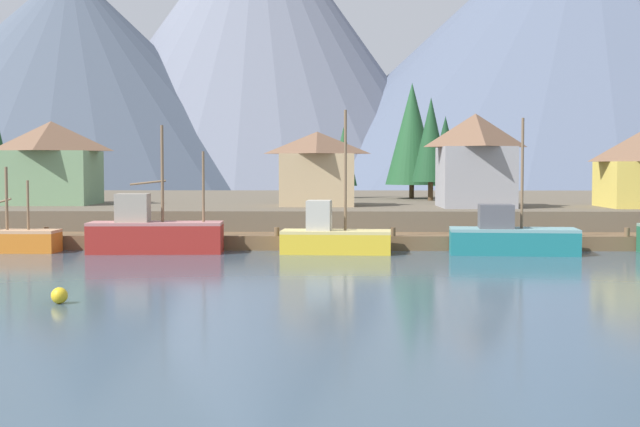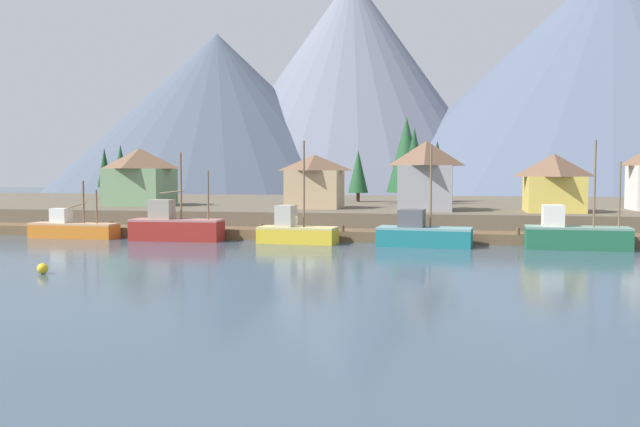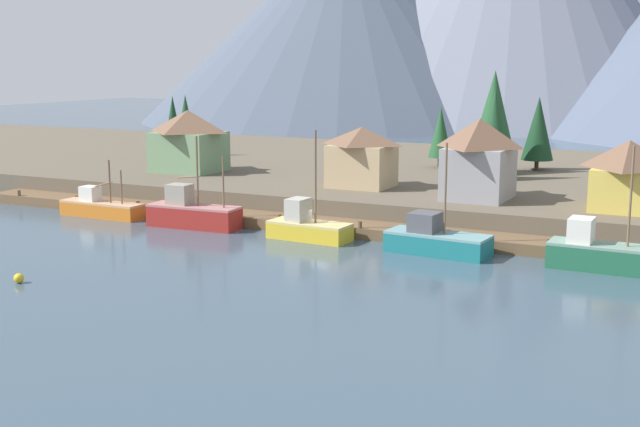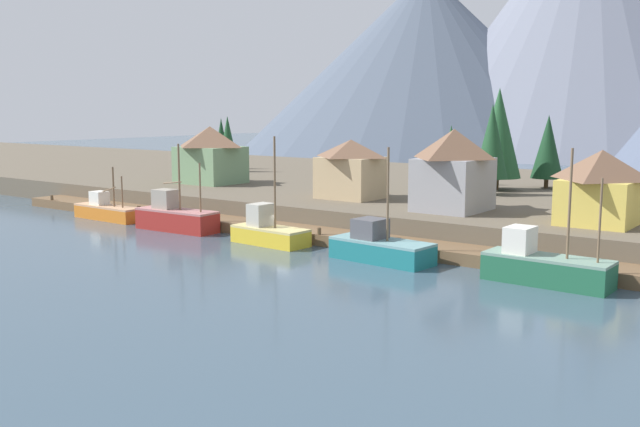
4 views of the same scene
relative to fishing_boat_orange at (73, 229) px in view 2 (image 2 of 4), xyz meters
The scene contains 22 objects.
ground_plane 31.71m from the fishing_boat_orange, 42.37° to the left, with size 400.00×400.00×1.00m, color #384C5B.
dock 23.64m from the fishing_boat_orange, ahead, with size 80.00×4.00×1.60m.
shoreline_bank 40.74m from the fishing_boat_orange, 54.94° to the left, with size 400.00×56.00×2.50m, color brown.
mountain_west_peak 143.23m from the fishing_boat_orange, 104.53° to the left, with size 105.76×105.76×50.07m, color #475160.
mountain_central_peak 157.10m from the fishing_boat_orange, 88.28° to the left, with size 100.48×100.48×70.64m, color slate.
mountain_east_peak 179.97m from the fishing_boat_orange, 61.74° to the left, with size 155.64×155.64×71.65m, color #4C566B.
fishing_boat_orange is the anchor object (origin of this frame).
fishing_boat_red 11.27m from the fishing_boat_orange, ahead, with size 8.97×3.17×8.53m.
fishing_boat_yellow 23.31m from the fishing_boat_orange, ahead, with size 7.42×3.27×9.53m.
fishing_boat_teal 35.04m from the fishing_boat_orange, ahead, with size 8.51×3.83×8.97m.
fishing_boat_green 47.91m from the fishing_boat_orange, ahead, with size 8.59×3.06×9.32m.
house_tan 26.72m from the fishing_boat_orange, 33.57° to the left, with size 6.37×5.54×6.18m.
house_yellow 49.74m from the fishing_boat_orange, 14.61° to the left, with size 5.93×6.90×6.07m.
house_green 17.66m from the fishing_boat_orange, 93.73° to the left, with size 7.73×6.74×7.18m.
house_grey 37.30m from the fishing_boat_orange, 19.80° to the left, with size 5.94×7.11×7.54m.
conifer_near_left 42.38m from the fishing_boat_orange, 38.66° to the left, with size 3.65×3.65×9.91m.
conifer_near_right 41.46m from the fishing_boat_orange, 53.76° to the left, with size 2.86×2.86×7.38m.
conifer_mid_left 37.64m from the fishing_boat_orange, 114.82° to the left, with size 2.24×2.24×7.99m.
conifer_mid_right 32.99m from the fishing_boat_orange, 110.00° to the left, with size 2.78×2.78×8.33m.
conifer_back_left 51.01m from the fishing_boat_orange, 45.85° to the left, with size 3.75×3.75×8.68m.
conifer_back_right 44.82m from the fishing_boat_orange, 44.93° to the left, with size 5.38×5.38×11.78m.
channel_buoy 25.13m from the fishing_boat_orange, 61.96° to the right, with size 0.70×0.70×0.70m, color gold.
Camera 2 is at (14.47, -61.23, 6.45)m, focal length 36.99 mm.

